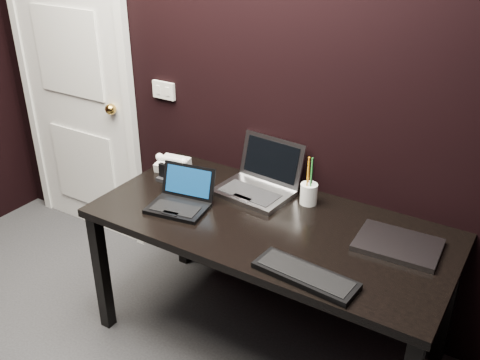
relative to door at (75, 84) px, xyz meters
The scene contains 11 objects.
wall_back 1.37m from the door, ahead, with size 4.00×4.00×0.00m, color black.
door is the anchor object (origin of this frame).
wall_switch 0.73m from the door, ahead, with size 0.15×0.02×0.10m.
desk 1.73m from the door, 12.82° to the right, with size 1.70×0.80×0.74m.
netbook 1.33m from the door, 21.80° to the right, with size 0.32×0.29×0.18m.
silver_laptop 1.49m from the door, ahead, with size 0.40×0.36×0.25m.
ext_keyboard 2.11m from the door, 18.83° to the right, with size 0.44×0.18×0.03m.
closed_laptop 2.26m from the door, ahead, with size 0.37×0.27×0.02m.
desk_phone 0.97m from the door, 11.03° to the right, with size 0.20×0.17×0.10m.
mobile_phone 1.04m from the door, 17.81° to the right, with size 0.06×0.05×0.10m.
pen_cup 1.75m from the door, ahead, with size 0.09×0.09×0.25m.
Camera 1 is at (1.32, -0.49, 2.05)m, focal length 40.00 mm.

